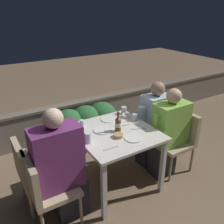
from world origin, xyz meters
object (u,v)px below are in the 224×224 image
at_px(chair_right_far, 163,128).
at_px(person_purple_stripe, 61,167).
at_px(chair_left_far, 32,170).
at_px(beer_bottle, 118,124).
at_px(potted_plant, 156,109).
at_px(person_green_blouse, 168,133).
at_px(chair_left_near, 44,185).
at_px(chair_right_near, 178,136).
at_px(person_blue_shirt, 153,124).

bearing_deg(chair_right_far, person_purple_stripe, -169.91).
bearing_deg(chair_left_far, beer_bottle, -9.04).
bearing_deg(person_purple_stripe, beer_bottle, 10.82).
bearing_deg(potted_plant, person_green_blouse, -123.22).
distance_m(beer_bottle, potted_plant, 1.51).
bearing_deg(chair_left_near, person_purple_stripe, -0.00).
distance_m(chair_right_near, beer_bottle, 0.97).
xyz_separation_m(person_green_blouse, chair_right_far, (0.19, 0.28, -0.10)).
height_order(chair_left_near, person_blue_shirt, person_blue_shirt).
distance_m(chair_left_far, potted_plant, 2.32).
bearing_deg(person_purple_stripe, person_green_blouse, 0.38).
relative_size(chair_right_near, person_blue_shirt, 0.68).
height_order(chair_left_near, potted_plant, chair_left_near).
bearing_deg(beer_bottle, chair_right_near, -8.69).
distance_m(person_purple_stripe, chair_right_near, 1.65).
bearing_deg(person_purple_stripe, person_blue_shirt, 11.45).
height_order(chair_left_far, chair_right_far, same).
relative_size(chair_left_near, person_green_blouse, 0.69).
relative_size(chair_left_far, person_blue_shirt, 0.68).
bearing_deg(person_purple_stripe, chair_left_near, 180.00).
distance_m(person_green_blouse, chair_right_far, 0.35).
distance_m(chair_left_far, chair_right_far, 1.86).
bearing_deg(person_blue_shirt, potted_plant, 45.40).
distance_m(chair_left_near, person_blue_shirt, 1.66).
height_order(person_green_blouse, beer_bottle, person_green_blouse).
relative_size(chair_left_far, potted_plant, 1.06).
xyz_separation_m(chair_right_near, person_blue_shirt, (-0.21, 0.28, 0.11)).
relative_size(person_purple_stripe, person_blue_shirt, 1.05).
xyz_separation_m(person_blue_shirt, beer_bottle, (-0.68, -0.15, 0.24)).
xyz_separation_m(chair_left_far, chair_right_near, (1.88, -0.29, 0.00)).
bearing_deg(chair_right_near, person_blue_shirt, 126.78).
relative_size(chair_left_far, person_green_blouse, 0.69).
bearing_deg(potted_plant, person_blue_shirt, -134.60).
bearing_deg(chair_left_near, chair_right_near, 0.30).
distance_m(person_purple_stripe, beer_bottle, 0.81).
bearing_deg(potted_plant, chair_right_near, -113.19).
bearing_deg(beer_bottle, chair_left_far, 170.96).
distance_m(chair_left_near, potted_plant, 2.39).
bearing_deg(potted_plant, chair_left_near, -158.26).
xyz_separation_m(chair_left_near, potted_plant, (2.22, 0.89, -0.02)).
height_order(chair_right_near, person_blue_shirt, person_blue_shirt).
relative_size(chair_right_far, person_blue_shirt, 0.68).
height_order(person_purple_stripe, potted_plant, person_purple_stripe).
xyz_separation_m(chair_left_near, person_blue_shirt, (1.63, 0.29, 0.11)).
height_order(chair_left_near, chair_right_far, same).
relative_size(chair_left_near, chair_right_far, 1.00).
height_order(person_purple_stripe, person_blue_shirt, person_purple_stripe).
xyz_separation_m(person_purple_stripe, person_blue_shirt, (1.44, 0.29, -0.02)).
distance_m(person_blue_shirt, beer_bottle, 0.73).
xyz_separation_m(person_green_blouse, potted_plant, (0.57, 0.88, -0.12)).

